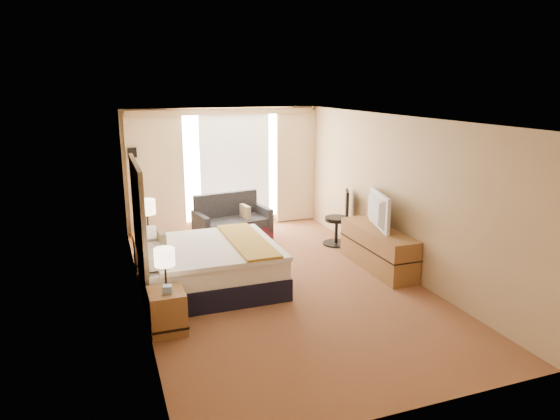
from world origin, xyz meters
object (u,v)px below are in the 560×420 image
object	(u,v)px
lamp_right	(147,208)
nightstand_right	(148,251)
loveseat	(232,224)
television	(373,210)
media_dresser	(378,249)
floor_lamp	(134,175)
lamp_left	(165,258)
bed	(209,266)
nightstand_left	(167,311)
desk_chair	(340,221)

from	to	relation	value
lamp_right	nightstand_right	bearing A→B (deg)	-121.04
loveseat	television	bearing A→B (deg)	-61.17
media_dresser	television	size ratio (longest dim) A/B	1.69
lamp_right	floor_lamp	bearing A→B (deg)	92.21
loveseat	lamp_left	xyz separation A→B (m)	(-1.76, -3.49, 0.67)
nightstand_right	television	size ratio (longest dim) A/B	0.52
bed	lamp_left	bearing A→B (deg)	-124.79
media_dresser	floor_lamp	bearing A→B (deg)	138.50
lamp_left	lamp_right	world-z (taller)	lamp_right
nightstand_right	bed	bearing A→B (deg)	-58.11
nightstand_left	television	xyz separation A→B (m)	(3.65, 1.18, 0.73)
nightstand_right	television	xyz separation A→B (m)	(3.65, -1.32, 0.73)
floor_lamp	lamp_left	xyz separation A→B (m)	(0.04, -4.29, -0.34)
lamp_left	media_dresser	bearing A→B (deg)	15.10
loveseat	lamp_right	world-z (taller)	lamp_right
bed	desk_chair	world-z (taller)	desk_chair
floor_lamp	lamp_left	size ratio (longest dim) A/B	3.40
media_dresser	lamp_right	size ratio (longest dim) A/B	2.89
bed	nightstand_left	bearing A→B (deg)	-124.01
lamp_right	desk_chair	bearing A→B (deg)	-1.77
nightstand_right	media_dresser	bearing A→B (deg)	-21.40
nightstand_left	lamp_right	bearing A→B (deg)	89.13
media_dresser	desk_chair	xyz separation A→B (m)	(-0.03, 1.40, 0.14)
nightstand_left	loveseat	distance (m)	3.96
bed	loveseat	distance (m)	2.54
nightstand_right	lamp_left	bearing A→B (deg)	-89.67
nightstand_left	floor_lamp	distance (m)	4.47
media_dresser	loveseat	size ratio (longest dim) A/B	1.14
nightstand_left	television	world-z (taller)	television
loveseat	lamp_right	xyz separation A→B (m)	(-1.74, -0.98, 0.73)
nightstand_right	media_dresser	size ratio (longest dim) A/B	0.31
loveseat	floor_lamp	size ratio (longest dim) A/B	0.85
nightstand_right	lamp_right	distance (m)	0.76
nightstand_left	bed	xyz separation A→B (m)	(0.81, 1.20, 0.09)
nightstand_right	lamp_left	world-z (taller)	lamp_left
floor_lamp	desk_chair	bearing A→B (deg)	-27.13
bed	desk_chair	bearing A→B (deg)	23.63
nightstand_left	lamp_left	size ratio (longest dim) A/B	1.01
bed	lamp_right	distance (m)	1.70
nightstand_left	lamp_left	world-z (taller)	lamp_left
nightstand_left	television	size ratio (longest dim) A/B	0.52
desk_chair	television	xyz separation A→B (m)	(-0.02, -1.27, 0.52)
nightstand_right	media_dresser	distance (m)	3.97
nightstand_right	desk_chair	bearing A→B (deg)	-0.74
desk_chair	lamp_left	xyz separation A→B (m)	(-3.66, -2.40, 0.49)
loveseat	lamp_left	size ratio (longest dim) A/B	2.90
lamp_right	loveseat	bearing A→B (deg)	29.38
lamp_right	lamp_left	bearing A→B (deg)	-90.56
bed	lamp_right	bearing A→B (deg)	119.43
bed	floor_lamp	xyz separation A→B (m)	(-0.84, 3.15, 0.95)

